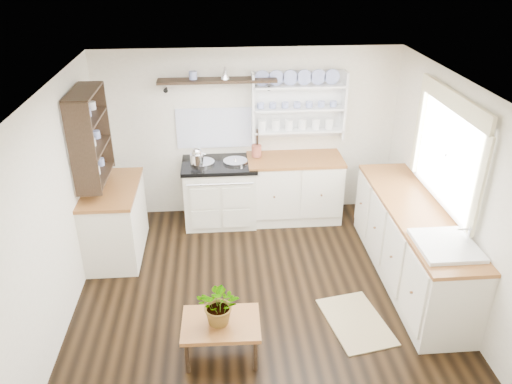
# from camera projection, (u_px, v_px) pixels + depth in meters

# --- Properties ---
(floor) EXTENTS (4.00, 3.80, 0.01)m
(floor) POSITION_uv_depth(u_px,v_px,m) (261.00, 289.00, 5.59)
(floor) COLOR black
(floor) RESTS_ON ground
(wall_back) EXTENTS (4.00, 0.02, 2.30)m
(wall_back) POSITION_uv_depth(u_px,v_px,m) (249.00, 134.00, 6.76)
(wall_back) COLOR beige
(wall_back) RESTS_ON ground
(wall_right) EXTENTS (0.02, 3.80, 2.30)m
(wall_right) POSITION_uv_depth(u_px,v_px,m) (452.00, 191.00, 5.21)
(wall_right) COLOR beige
(wall_right) RESTS_ON ground
(wall_left) EXTENTS (0.02, 3.80, 2.30)m
(wall_left) POSITION_uv_depth(u_px,v_px,m) (60.00, 206.00, 4.92)
(wall_left) COLOR beige
(wall_left) RESTS_ON ground
(ceiling) EXTENTS (4.00, 3.80, 0.01)m
(ceiling) POSITION_uv_depth(u_px,v_px,m) (262.00, 87.00, 4.55)
(ceiling) COLOR white
(ceiling) RESTS_ON wall_back
(window) EXTENTS (0.08, 1.55, 1.22)m
(window) POSITION_uv_depth(u_px,v_px,m) (448.00, 149.00, 5.15)
(window) COLOR white
(window) RESTS_ON wall_right
(aga_cooker) EXTENTS (0.98, 0.68, 0.91)m
(aga_cooker) POSITION_uv_depth(u_px,v_px,m) (220.00, 192.00, 6.75)
(aga_cooker) COLOR beige
(aga_cooker) RESTS_ON floor
(back_cabinets) EXTENTS (1.27, 0.63, 0.90)m
(back_cabinets) POSITION_uv_depth(u_px,v_px,m) (294.00, 187.00, 6.84)
(back_cabinets) COLOR beige
(back_cabinets) RESTS_ON floor
(right_cabinets) EXTENTS (0.62, 2.43, 0.90)m
(right_cabinets) POSITION_uv_depth(u_px,v_px,m) (411.00, 243.00, 5.59)
(right_cabinets) COLOR beige
(right_cabinets) RESTS_ON floor
(belfast_sink) EXTENTS (0.55, 0.60, 0.45)m
(belfast_sink) POSITION_uv_depth(u_px,v_px,m) (444.00, 256.00, 4.77)
(belfast_sink) COLOR white
(belfast_sink) RESTS_ON right_cabinets
(left_cabinets) EXTENTS (0.62, 1.13, 0.90)m
(left_cabinets) POSITION_uv_depth(u_px,v_px,m) (115.00, 220.00, 6.06)
(left_cabinets) COLOR beige
(left_cabinets) RESTS_ON floor
(plate_rack) EXTENTS (1.20, 0.22, 0.90)m
(plate_rack) POSITION_uv_depth(u_px,v_px,m) (298.00, 104.00, 6.59)
(plate_rack) COLOR white
(plate_rack) RESTS_ON wall_back
(high_shelf) EXTENTS (1.50, 0.29, 0.16)m
(high_shelf) POSITION_uv_depth(u_px,v_px,m) (217.00, 81.00, 6.27)
(high_shelf) COLOR black
(high_shelf) RESTS_ON wall_back
(left_shelving) EXTENTS (0.28, 0.80, 1.05)m
(left_shelving) POSITION_uv_depth(u_px,v_px,m) (90.00, 136.00, 5.55)
(left_shelving) COLOR black
(left_shelving) RESTS_ON wall_left
(kettle) EXTENTS (0.17, 0.17, 0.21)m
(kettle) POSITION_uv_depth(u_px,v_px,m) (197.00, 156.00, 6.36)
(kettle) COLOR silver
(kettle) RESTS_ON aga_cooker
(utensil_crock) EXTENTS (0.13, 0.13, 0.15)m
(utensil_crock) POSITION_uv_depth(u_px,v_px,m) (257.00, 151.00, 6.64)
(utensil_crock) COLOR #9A4B38
(utensil_crock) RESTS_ON back_cabinets
(center_table) EXTENTS (0.73, 0.53, 0.39)m
(center_table) POSITION_uv_depth(u_px,v_px,m) (221.00, 326.00, 4.56)
(center_table) COLOR brown
(center_table) RESTS_ON floor
(potted_plant) EXTENTS (0.45, 0.42, 0.42)m
(potted_plant) POSITION_uv_depth(u_px,v_px,m) (220.00, 304.00, 4.45)
(potted_plant) COLOR #3F7233
(potted_plant) RESTS_ON center_table
(floor_rug) EXTENTS (0.70, 0.94, 0.02)m
(floor_rug) POSITION_uv_depth(u_px,v_px,m) (356.00, 322.00, 5.10)
(floor_rug) COLOR #9B895A
(floor_rug) RESTS_ON floor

